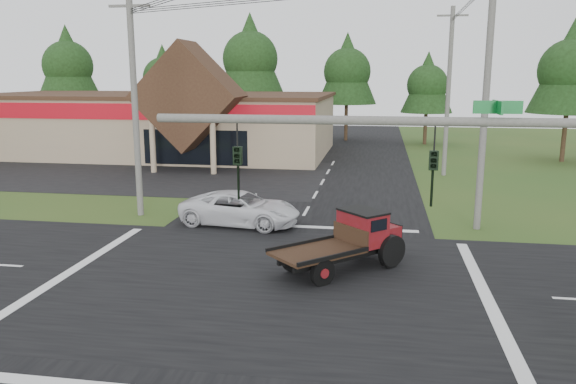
# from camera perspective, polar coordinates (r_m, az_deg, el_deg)

# --- Properties ---
(ground) EXTENTS (120.00, 120.00, 0.00)m
(ground) POSITION_cam_1_polar(r_m,az_deg,el_deg) (19.03, -2.13, -9.09)
(ground) COLOR #2A4F1C
(ground) RESTS_ON ground
(road_ns) EXTENTS (12.00, 120.00, 0.02)m
(road_ns) POSITION_cam_1_polar(r_m,az_deg,el_deg) (19.02, -2.13, -9.06)
(road_ns) COLOR black
(road_ns) RESTS_ON ground
(road_ew) EXTENTS (120.00, 12.00, 0.02)m
(road_ew) POSITION_cam_1_polar(r_m,az_deg,el_deg) (19.02, -2.13, -9.05)
(road_ew) COLOR black
(road_ew) RESTS_ON ground
(parking_apron) EXTENTS (28.00, 14.00, 0.02)m
(parking_apron) POSITION_cam_1_polar(r_m,az_deg,el_deg) (41.00, -16.20, 1.82)
(parking_apron) COLOR black
(parking_apron) RESTS_ON ground
(cvs_building) EXTENTS (30.40, 18.20, 9.19)m
(cvs_building) POSITION_cam_1_polar(r_m,az_deg,el_deg) (50.94, -13.03, 6.98)
(cvs_building) COLOR tan
(cvs_building) RESTS_ON ground
(traffic_signal_mast) EXTENTS (8.12, 0.24, 7.00)m
(traffic_signal_mast) POSITION_cam_1_polar(r_m,az_deg,el_deg) (10.44, 21.53, -2.07)
(traffic_signal_mast) COLOR #595651
(traffic_signal_mast) RESTS_ON ground
(utility_pole_nw) EXTENTS (2.00, 0.30, 10.50)m
(utility_pole_nw) POSITION_cam_1_polar(r_m,az_deg,el_deg) (27.96, -15.30, 8.53)
(utility_pole_nw) COLOR #595651
(utility_pole_nw) RESTS_ON ground
(utility_pole_ne) EXTENTS (2.00, 0.30, 11.50)m
(utility_pole_ne) POSITION_cam_1_polar(r_m,az_deg,el_deg) (25.82, 19.47, 9.16)
(utility_pole_ne) COLOR #595651
(utility_pole_ne) RESTS_ON ground
(utility_pole_n) EXTENTS (2.00, 0.30, 11.20)m
(utility_pole_n) POSITION_cam_1_polar(r_m,az_deg,el_deg) (39.68, 15.98, 9.84)
(utility_pole_n) COLOR #595651
(utility_pole_n) RESTS_ON ground
(tree_row_a) EXTENTS (6.72, 6.72, 12.12)m
(tree_row_a) POSITION_cam_1_polar(r_m,az_deg,el_deg) (66.52, -21.48, 12.08)
(tree_row_a) COLOR #332316
(tree_row_a) RESTS_ON ground
(tree_row_b) EXTENTS (5.60, 5.60, 10.10)m
(tree_row_b) POSITION_cam_1_polar(r_m,az_deg,el_deg) (63.92, -12.56, 11.45)
(tree_row_b) COLOR #332316
(tree_row_b) RESTS_ON ground
(tree_row_c) EXTENTS (7.28, 7.28, 13.13)m
(tree_row_c) POSITION_cam_1_polar(r_m,az_deg,el_deg) (60.00, -3.85, 13.61)
(tree_row_c) COLOR #332316
(tree_row_c) RESTS_ON ground
(tree_row_d) EXTENTS (6.16, 6.16, 11.11)m
(tree_row_d) POSITION_cam_1_polar(r_m,az_deg,el_deg) (59.53, 6.03, 12.30)
(tree_row_d) COLOR #332316
(tree_row_d) RESTS_ON ground
(tree_row_e) EXTENTS (5.04, 5.04, 9.09)m
(tree_row_e) POSITION_cam_1_polar(r_m,az_deg,el_deg) (57.59, 13.99, 10.70)
(tree_row_e) COLOR #332316
(tree_row_e) RESTS_ON ground
(tree_side_ne) EXTENTS (6.16, 6.16, 11.11)m
(tree_side_ne) POSITION_cam_1_polar(r_m,az_deg,el_deg) (49.57, 26.81, 11.24)
(tree_side_ne) COLOR #332316
(tree_side_ne) RESTS_ON ground
(antique_flatbed_truck) EXTENTS (4.92, 4.84, 2.09)m
(antique_flatbed_truck) POSITION_cam_1_polar(r_m,az_deg,el_deg) (19.83, 5.40, -5.07)
(antique_flatbed_truck) COLOR #5E0E0D
(antique_flatbed_truck) RESTS_ON ground
(white_pickup) EXTENTS (5.75, 3.17, 1.52)m
(white_pickup) POSITION_cam_1_polar(r_m,az_deg,el_deg) (25.93, -4.86, -1.67)
(white_pickup) COLOR silver
(white_pickup) RESTS_ON ground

